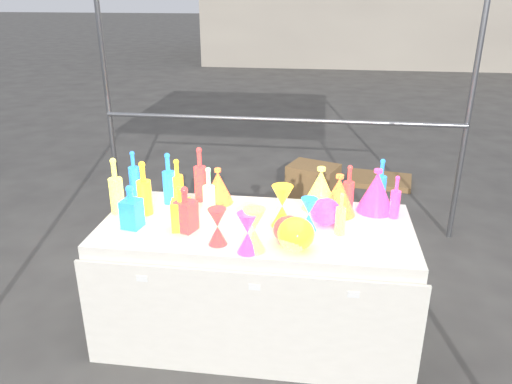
# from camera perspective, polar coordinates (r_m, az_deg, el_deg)

# --- Properties ---
(ground) EXTENTS (80.00, 80.00, 0.00)m
(ground) POSITION_cam_1_polar(r_m,az_deg,el_deg) (3.30, 0.00, -15.45)
(ground) COLOR #5D5B56
(ground) RESTS_ON ground
(display_table) EXTENTS (1.84, 0.83, 0.75)m
(display_table) POSITION_cam_1_polar(r_m,az_deg,el_deg) (3.07, -0.02, -10.04)
(display_table) COLOR white
(display_table) RESTS_ON ground
(cardboard_box_closed) EXTENTS (0.57, 0.50, 0.35)m
(cardboard_box_closed) POSITION_cam_1_polar(r_m,az_deg,el_deg) (5.15, 6.53, 1.23)
(cardboard_box_closed) COLOR #9C7346
(cardboard_box_closed) RESTS_ON ground
(cardboard_box_flat) EXTENTS (0.74, 0.58, 0.06)m
(cardboard_box_flat) POSITION_cam_1_polar(r_m,az_deg,el_deg) (5.72, 13.95, 1.31)
(cardboard_box_flat) COLOR #9C7346
(cardboard_box_flat) RESTS_ON ground
(bottle_0) EXTENTS (0.09, 0.09, 0.29)m
(bottle_0) POSITION_cam_1_polar(r_m,az_deg,el_deg) (3.16, -8.98, 1.22)
(bottle_0) COLOR red
(bottle_0) RESTS_ON display_table
(bottle_1) EXTENTS (0.09, 0.09, 0.30)m
(bottle_1) POSITION_cam_1_polar(r_m,az_deg,el_deg) (3.35, -13.78, 2.13)
(bottle_1) COLOR #198B37
(bottle_1) RESTS_ON display_table
(bottle_2) EXTENTS (0.09, 0.09, 0.35)m
(bottle_2) POSITION_cam_1_polar(r_m,az_deg,el_deg) (3.17, -6.42, 2.03)
(bottle_2) COLOR #D65F16
(bottle_2) RESTS_ON display_table
(bottle_4) EXTENTS (0.11, 0.11, 0.35)m
(bottle_4) POSITION_cam_1_polar(r_m,az_deg,el_deg) (3.09, -15.74, 0.67)
(bottle_4) COLOR #14717F
(bottle_4) RESTS_ON display_table
(bottle_5) EXTENTS (0.08, 0.08, 0.32)m
(bottle_5) POSITION_cam_1_polar(r_m,az_deg,el_deg) (2.91, -5.40, -0.17)
(bottle_5) COLOR #DA2B96
(bottle_5) RESTS_ON display_table
(bottle_6) EXTENTS (0.11, 0.11, 0.33)m
(bottle_6) POSITION_cam_1_polar(r_m,az_deg,el_deg) (3.04, -12.69, 0.46)
(bottle_6) COLOR red
(bottle_6) RESTS_ON display_table
(bottle_7) EXTENTS (0.09, 0.09, 0.33)m
(bottle_7) POSITION_cam_1_polar(r_m,az_deg,el_deg) (3.16, -9.95, 1.54)
(bottle_7) COLOR #198B37
(bottle_7) RESTS_ON display_table
(decanter_0) EXTENTS (0.12, 0.12, 0.26)m
(decanter_0) POSITION_cam_1_polar(r_m,az_deg,el_deg) (2.81, -8.57, -1.81)
(decanter_0) COLOR red
(decanter_0) RESTS_ON display_table
(decanter_1) EXTENTS (0.14, 0.14, 0.26)m
(decanter_1) POSITION_cam_1_polar(r_m,az_deg,el_deg) (2.80, -8.10, -1.89)
(decanter_1) COLOR #D65F16
(decanter_1) RESTS_ON display_table
(decanter_2) EXTENTS (0.12, 0.12, 0.26)m
(decanter_2) POSITION_cam_1_polar(r_m,az_deg,el_deg) (2.89, -14.08, -1.62)
(decanter_2) COLOR #198B37
(decanter_2) RESTS_ON display_table
(hourglass_0) EXTENTS (0.12, 0.12, 0.20)m
(hourglass_0) POSITION_cam_1_polar(r_m,az_deg,el_deg) (2.64, -4.43, -3.97)
(hourglass_0) COLOR #D65F16
(hourglass_0) RESTS_ON display_table
(hourglass_1) EXTENTS (0.13, 0.13, 0.22)m
(hourglass_1) POSITION_cam_1_polar(r_m,az_deg,el_deg) (2.55, -0.97, -4.71)
(hourglass_1) COLOR #1D58AC
(hourglass_1) RESTS_ON display_table
(hourglass_2) EXTENTS (0.12, 0.12, 0.24)m
(hourglass_2) POSITION_cam_1_polar(r_m,az_deg,el_deg) (2.57, -0.17, -4.35)
(hourglass_2) COLOR #14717F
(hourglass_2) RESTS_ON display_table
(hourglass_3) EXTENTS (0.13, 0.13, 0.19)m
(hourglass_3) POSITION_cam_1_polar(r_m,az_deg,el_deg) (2.92, 2.90, -1.40)
(hourglass_3) COLOR #DA2B96
(hourglass_3) RESTS_ON display_table
(hourglass_4) EXTENTS (0.14, 0.14, 0.24)m
(hourglass_4) POSITION_cam_1_polar(r_m,az_deg,el_deg) (2.83, 3.01, -1.62)
(hourglass_4) COLOR red
(hourglass_4) RESTS_ON display_table
(hourglass_5) EXTENTS (0.11, 0.11, 0.19)m
(hourglass_5) POSITION_cam_1_polar(r_m,az_deg,el_deg) (2.81, 6.06, -2.54)
(hourglass_5) COLOR #198B37
(hourglass_5) RESTS_ON display_table
(globe_0) EXTENTS (0.24, 0.24, 0.15)m
(globe_0) POSITION_cam_1_polar(r_m,az_deg,el_deg) (2.61, 4.60, -4.98)
(globe_0) COLOR red
(globe_0) RESTS_ON display_table
(globe_1) EXTENTS (0.20, 0.20, 0.14)m
(globe_1) POSITION_cam_1_polar(r_m,az_deg,el_deg) (2.60, 4.46, -5.28)
(globe_1) COLOR #14717F
(globe_1) RESTS_ON display_table
(globe_2) EXTENTS (0.19, 0.19, 0.13)m
(globe_2) POSITION_cam_1_polar(r_m,az_deg,el_deg) (2.68, 3.72, -4.47)
(globe_2) COLOR #D65F16
(globe_2) RESTS_ON display_table
(globe_3) EXTENTS (0.23, 0.23, 0.14)m
(globe_3) POSITION_cam_1_polar(r_m,az_deg,el_deg) (2.89, 7.92, -2.39)
(globe_3) COLOR #1D58AC
(globe_3) RESTS_ON display_table
(lampshade_0) EXTENTS (0.25, 0.25, 0.23)m
(lampshade_0) POSITION_cam_1_polar(r_m,az_deg,el_deg) (3.15, -4.36, 0.73)
(lampshade_0) COLOR yellow
(lampshade_0) RESTS_ON display_table
(lampshade_1) EXTENTS (0.24, 0.24, 0.25)m
(lampshade_1) POSITION_cam_1_polar(r_m,az_deg,el_deg) (3.02, 9.44, -0.29)
(lampshade_1) COLOR yellow
(lampshade_1) RESTS_ON display_table
(lampshade_2) EXTENTS (0.25, 0.25, 0.27)m
(lampshade_2) POSITION_cam_1_polar(r_m,az_deg,el_deg) (3.10, 13.60, 0.18)
(lampshade_2) COLOR #1D58AC
(lampshade_2) RESTS_ON display_table
(lampshade_3) EXTENTS (0.26, 0.26, 0.27)m
(lampshade_3) POSITION_cam_1_polar(r_m,az_deg,el_deg) (3.08, 7.38, 0.47)
(lampshade_3) COLOR #14717F
(lampshade_3) RESTS_ON display_table
(bottle_8) EXTENTS (0.07, 0.07, 0.31)m
(bottle_8) POSITION_cam_1_polar(r_m,az_deg,el_deg) (3.17, 14.06, 1.02)
(bottle_8) COLOR #198B37
(bottle_8) RESTS_ON display_table
(bottle_9) EXTENTS (0.08, 0.08, 0.30)m
(bottle_9) POSITION_cam_1_polar(r_m,az_deg,el_deg) (3.06, 10.54, 0.41)
(bottle_9) COLOR #D65F16
(bottle_9) RESTS_ON display_table
(bottle_10) EXTENTS (0.06, 0.06, 0.26)m
(bottle_10) POSITION_cam_1_polar(r_m,az_deg,el_deg) (3.04, 15.67, -0.54)
(bottle_10) COLOR #1D58AC
(bottle_10) RESTS_ON display_table
(bottle_11) EXTENTS (0.07, 0.07, 0.25)m
(bottle_11) POSITION_cam_1_polar(r_m,az_deg,el_deg) (2.77, 9.68, -2.45)
(bottle_11) COLOR #14717F
(bottle_11) RESTS_ON display_table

